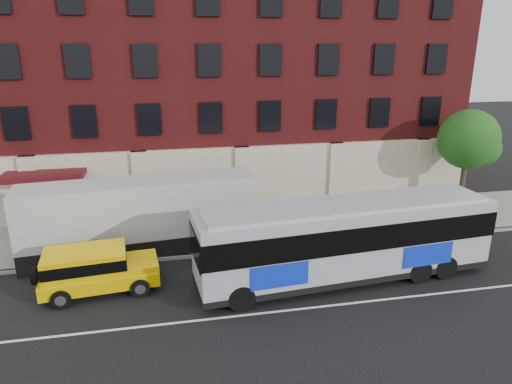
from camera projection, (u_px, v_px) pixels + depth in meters
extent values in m
plane|color=black|center=(294.00, 317.00, 17.56)|extent=(120.00, 120.00, 0.00)
cube|color=gray|center=(250.00, 228.00, 25.93)|extent=(60.00, 6.00, 0.15)
cube|color=gray|center=(261.00, 250.00, 23.13)|extent=(60.00, 0.25, 0.15)
cube|color=silver|center=(290.00, 310.00, 18.02)|extent=(60.00, 0.12, 0.01)
cube|color=maroon|center=(228.00, 81.00, 31.06)|extent=(30.00, 10.00, 15.00)
cube|color=#C1B499|center=(242.00, 179.00, 27.95)|extent=(30.00, 0.35, 4.00)
cube|color=#490D13|center=(44.00, 175.00, 24.77)|extent=(4.20, 2.20, 0.30)
cube|color=#C1B499|center=(31.00, 191.00, 25.62)|extent=(0.90, 0.55, 4.00)
cube|color=#C1B499|center=(141.00, 185.00, 26.74)|extent=(0.90, 0.55, 4.00)
cube|color=#C1B499|center=(242.00, 179.00, 27.86)|extent=(0.90, 0.55, 4.00)
cube|color=#C1B499|center=(335.00, 174.00, 28.97)|extent=(0.90, 0.55, 4.00)
cube|color=#C1B499|center=(421.00, 169.00, 30.09)|extent=(0.90, 0.55, 4.00)
cube|color=black|center=(16.00, 123.00, 24.57)|extent=(1.30, 0.20, 1.80)
cube|color=black|center=(85.00, 121.00, 25.22)|extent=(1.30, 0.20, 1.80)
cube|color=black|center=(150.00, 119.00, 25.87)|extent=(1.30, 0.20, 1.80)
cube|color=black|center=(211.00, 117.00, 26.52)|extent=(1.30, 0.20, 1.80)
cube|color=black|center=(270.00, 116.00, 27.17)|extent=(1.30, 0.20, 1.80)
cube|color=black|center=(326.00, 114.00, 27.82)|extent=(1.30, 0.20, 1.80)
cube|color=black|center=(379.00, 112.00, 28.47)|extent=(1.30, 0.20, 1.80)
cube|color=black|center=(430.00, 111.00, 29.13)|extent=(1.30, 0.20, 1.80)
cube|color=black|center=(6.00, 61.00, 23.58)|extent=(1.30, 0.20, 1.80)
cube|color=black|center=(78.00, 61.00, 24.23)|extent=(1.30, 0.20, 1.80)
cube|color=black|center=(145.00, 61.00, 24.88)|extent=(1.30, 0.20, 1.80)
cube|color=black|center=(209.00, 60.00, 25.53)|extent=(1.30, 0.20, 1.80)
cube|color=black|center=(270.00, 60.00, 26.19)|extent=(1.30, 0.20, 1.80)
cube|color=black|center=(328.00, 59.00, 26.84)|extent=(1.30, 0.20, 1.80)
cube|color=black|center=(384.00, 59.00, 27.49)|extent=(1.30, 0.20, 1.80)
cube|color=black|center=(436.00, 59.00, 28.14)|extent=(1.30, 0.20, 1.80)
cube|color=black|center=(271.00, 0.00, 25.20)|extent=(1.30, 0.20, 1.80)
cube|color=black|center=(331.00, 1.00, 25.85)|extent=(1.30, 0.20, 1.80)
cube|color=black|center=(388.00, 2.00, 26.50)|extent=(1.30, 0.20, 1.80)
cube|color=black|center=(443.00, 3.00, 27.15)|extent=(1.30, 0.20, 1.80)
cube|color=black|center=(61.00, 196.00, 26.05)|extent=(2.60, 0.15, 2.80)
cube|color=black|center=(167.00, 190.00, 27.17)|extent=(2.60, 0.15, 2.80)
cube|color=black|center=(266.00, 184.00, 28.29)|extent=(2.60, 0.15, 2.80)
cube|color=black|center=(357.00, 179.00, 29.40)|extent=(2.60, 0.15, 2.80)
cylinder|color=slate|center=(83.00, 240.00, 21.37)|extent=(0.07, 0.07, 2.50)
cube|color=silver|center=(80.00, 226.00, 20.99)|extent=(0.30, 0.03, 0.40)
cube|color=silver|center=(82.00, 236.00, 21.14)|extent=(0.30, 0.03, 0.35)
cylinder|color=#322719|center=(462.00, 185.00, 28.42)|extent=(0.32, 0.32, 3.00)
sphere|color=#174B15|center=(469.00, 139.00, 27.53)|extent=(3.60, 3.60, 3.60)
sphere|color=#174B15|center=(482.00, 148.00, 27.44)|extent=(2.20, 2.20, 2.20)
sphere|color=#174B15|center=(455.00, 145.00, 27.92)|extent=(2.00, 2.00, 2.00)
cube|color=#ACADB7|center=(345.00, 239.00, 19.88)|extent=(13.24, 3.81, 3.10)
cube|color=black|center=(343.00, 269.00, 20.33)|extent=(13.30, 3.86, 0.27)
cube|color=#ACADB7|center=(348.00, 204.00, 19.39)|extent=(12.56, 3.43, 0.13)
cube|color=black|center=(346.00, 228.00, 19.72)|extent=(13.33, 3.90, 1.09)
cube|color=#0D2DD1|center=(280.00, 276.00, 17.87)|extent=(2.39, 0.24, 0.98)
cube|color=#0D2DD1|center=(393.00, 231.00, 22.19)|extent=(2.39, 0.24, 0.98)
cylinder|color=black|center=(241.00, 298.00, 17.86)|extent=(1.11, 0.42, 1.09)
cylinder|color=black|center=(227.00, 270.00, 20.11)|extent=(1.11, 0.42, 1.09)
cylinder|color=black|center=(419.00, 271.00, 19.99)|extent=(1.11, 0.42, 1.09)
cylinder|color=black|center=(389.00, 248.00, 22.24)|extent=(1.11, 0.42, 1.09)
cylinder|color=black|center=(445.00, 267.00, 20.33)|extent=(1.11, 0.42, 1.09)
cylinder|color=black|center=(412.00, 245.00, 22.58)|extent=(1.11, 0.42, 1.09)
cube|color=#FFC500|center=(101.00, 277.00, 19.28)|extent=(4.90, 2.43, 0.59)
cube|color=#FFC500|center=(85.00, 262.00, 18.89)|extent=(3.43, 2.24, 0.99)
cube|color=black|center=(85.00, 261.00, 18.87)|extent=(3.47, 2.29, 0.49)
cube|color=#FFC500|center=(140.00, 262.00, 19.60)|extent=(1.66, 2.01, 0.30)
cube|color=black|center=(158.00, 268.00, 19.93)|extent=(0.21, 1.57, 0.54)
cylinder|color=black|center=(35.00, 276.00, 18.45)|extent=(0.29, 0.77, 0.75)
cylinder|color=black|center=(140.00, 288.00, 18.90)|extent=(0.81, 0.35, 0.79)
cylinder|color=silver|center=(140.00, 288.00, 18.90)|extent=(0.46, 0.34, 0.43)
cylinder|color=black|center=(137.00, 267.00, 20.66)|extent=(0.81, 0.35, 0.79)
cylinder|color=silver|center=(137.00, 267.00, 20.66)|extent=(0.46, 0.34, 0.43)
cylinder|color=black|center=(61.00, 299.00, 18.06)|extent=(0.81, 0.35, 0.79)
cylinder|color=silver|center=(61.00, 299.00, 18.06)|extent=(0.46, 0.34, 0.43)
cylinder|color=black|center=(65.00, 277.00, 19.81)|extent=(0.81, 0.35, 0.79)
cylinder|color=silver|center=(65.00, 277.00, 19.81)|extent=(0.46, 0.34, 0.43)
cube|color=black|center=(144.00, 243.00, 22.89)|extent=(11.46, 3.40, 1.03)
cube|color=beige|center=(141.00, 208.00, 22.31)|extent=(11.46, 3.44, 2.73)
cylinder|color=black|center=(50.00, 265.00, 20.73)|extent=(0.96, 0.36, 0.94)
cylinder|color=black|center=(55.00, 246.00, 22.70)|extent=(0.96, 0.36, 0.94)
cylinder|color=black|center=(76.00, 261.00, 21.05)|extent=(0.96, 0.36, 0.94)
cylinder|color=black|center=(79.00, 243.00, 23.02)|extent=(0.96, 0.36, 0.94)
cylinder|color=black|center=(209.00, 245.00, 22.79)|extent=(0.96, 0.36, 0.94)
cylinder|color=black|center=(201.00, 229.00, 24.76)|extent=(0.96, 0.36, 0.94)
cylinder|color=black|center=(231.00, 242.00, 23.11)|extent=(0.96, 0.36, 0.94)
cylinder|color=black|center=(221.00, 226.00, 25.07)|extent=(0.96, 0.36, 0.94)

